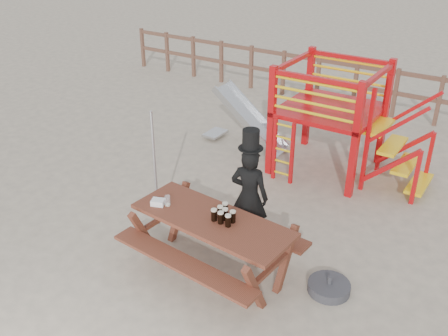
{
  "coord_description": "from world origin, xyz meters",
  "views": [
    {
      "loc": [
        3.34,
        -4.76,
        4.52
      ],
      "look_at": [
        -0.32,
        0.8,
        1.05
      ],
      "focal_mm": 40.0,
      "sensor_mm": 36.0,
      "label": 1
    }
  ],
  "objects": [
    {
      "name": "picnic_table",
      "position": [
        0.15,
        -0.2,
        0.55
      ],
      "size": [
        2.34,
        1.69,
        0.86
      ],
      "rotation": [
        0.0,
        0.0,
        -0.07
      ],
      "color": "brown",
      "rests_on": "ground"
    },
    {
      "name": "parasol_base",
      "position": [
        1.69,
        0.28,
        0.07
      ],
      "size": [
        0.56,
        0.56,
        0.24
      ],
      "color": "#37373C",
      "rests_on": "ground"
    },
    {
      "name": "empty_glasses",
      "position": [
        -0.55,
        -0.27,
        0.93
      ],
      "size": [
        0.08,
        0.08,
        0.15
      ],
      "color": "silver",
      "rests_on": "picnic_table"
    },
    {
      "name": "ground",
      "position": [
        0.0,
        0.0,
        0.0
      ],
      "size": [
        60.0,
        60.0,
        0.0
      ],
      "primitive_type": "plane",
      "color": "#B9A990",
      "rests_on": "ground"
    },
    {
      "name": "stout_pints",
      "position": [
        0.31,
        -0.16,
        0.95
      ],
      "size": [
        0.31,
        0.3,
        0.17
      ],
      "color": "black",
      "rests_on": "picnic_table"
    },
    {
      "name": "paper_bag",
      "position": [
        -0.67,
        -0.33,
        0.9
      ],
      "size": [
        0.22,
        0.19,
        0.08
      ],
      "primitive_type": "cube",
      "rotation": [
        0.0,
        0.0,
        0.36
      ],
      "color": "white",
      "rests_on": "picnic_table"
    },
    {
      "name": "playground_fort",
      "position": [
        0.12,
        3.58,
        1.07
      ],
      "size": [
        4.71,
        1.84,
        2.1
      ],
      "color": "red",
      "rests_on": "ground"
    },
    {
      "name": "back_fence",
      "position": [
        0.0,
        7.0,
        0.74
      ],
      "size": [
        15.09,
        0.09,
        1.2
      ],
      "color": "brown",
      "rests_on": "ground"
    },
    {
      "name": "metal_pole",
      "position": [
        -1.24,
        0.28,
        0.97
      ],
      "size": [
        0.04,
        0.04,
        1.93
      ],
      "primitive_type": "cylinder",
      "color": "#B2B2B7",
      "rests_on": "ground"
    },
    {
      "name": "man_with_hat",
      "position": [
        0.21,
        0.66,
        0.83
      ],
      "size": [
        0.63,
        0.47,
        1.85
      ],
      "rotation": [
        0.0,
        0.0,
        3.32
      ],
      "color": "black",
      "rests_on": "ground"
    }
  ]
}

